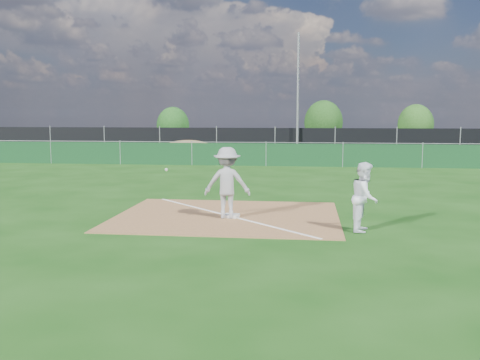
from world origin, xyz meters
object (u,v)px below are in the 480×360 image
Objects in this scene: play_at_first at (227,183)px; car_right at (342,141)px; runner at (365,197)px; tree_mid at (323,122)px; tree_left at (173,126)px; first_base at (231,216)px; car_left at (214,139)px; light_pole at (298,95)px; tree_right at (416,124)px; car_mid at (281,139)px.

car_right is at bearing 80.15° from play_at_first.
runner is 33.86m from tree_mid.
tree_left is at bearing 34.90° from runner.
car_left reaches higher than first_base.
light_pole reaches higher than runner.
tree_right reaches higher than runner.
tree_mid is (0.04, 33.84, 1.17)m from runner.
tree_right is (16.36, 6.79, 1.02)m from car_left.
car_left is 9.77m from car_right.
runner is at bearing -19.86° from first_base.
first_base is at bearing 175.01° from car_mid.
play_at_first is 27.36m from car_left.
car_left is 0.94× the size of car_mid.
tree_right is (11.24, 6.32, 1.00)m from car_mid.
tree_left is 12.99m from tree_mid.
car_left is (-5.03, 26.89, -0.16)m from play_at_first.
car_mid is 1.06× the size of car_right.
light_pole reaches higher than first_base.
light_pole reaches higher than tree_right.
light_pole is at bearing 86.23° from play_at_first.
first_base is at bearing 174.34° from car_right.
first_base is 0.11× the size of tree_left.
first_base is 27.27m from car_mid.
first_base is at bearing 83.53° from runner.
tree_mid reaches higher than play_at_first.
car_mid is (-3.36, 28.47, 0.00)m from runner.
runner is at bearing -90.07° from tree_mid.
light_pole is 2.25× the size of tree_right.
tree_mid reaches higher than runner.
car_left is (-8.48, 28.00, -0.02)m from runner.
light_pole is at bearing 151.98° from car_right.
tree_mid is (3.40, 5.37, 1.17)m from car_mid.
car_left is (-6.48, 4.87, -3.20)m from light_pole.
tree_right is (7.84, 0.95, -0.17)m from tree_mid.
play_at_first is 35.55m from tree_right.
tree_right is (7.88, 34.79, 1.00)m from runner.
play_at_first reaches higher than first_base.
light_pole is 23.43m from runner.
tree_left is (-9.54, 4.25, 0.89)m from car_mid.
car_left is at bearing 30.24° from runner.
runner is at bearing -152.81° from car_left.
tree_right is (11.33, 33.68, 0.87)m from play_at_first.
light_pole reaches higher than tree_left.
first_base is 27.55m from car_right.
tree_left is 0.94× the size of tree_right.
tree_right reaches higher than car_left.
light_pole is 2.40× the size of tree_left.
light_pole reaches higher than tree_mid.
tree_mid reaches higher than car_mid.
car_right is 9.28m from tree_right.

